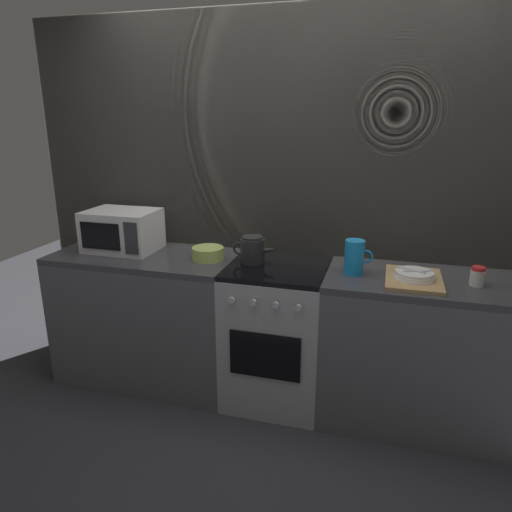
# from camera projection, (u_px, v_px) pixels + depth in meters

# --- Properties ---
(ground_plane) EXTENTS (8.00, 8.00, 0.00)m
(ground_plane) POSITION_uv_depth(u_px,v_px,m) (276.00, 395.00, 3.10)
(ground_plane) COLOR #2D2D33
(back_wall) EXTENTS (3.60, 0.05, 2.40)m
(back_wall) POSITION_uv_depth(u_px,v_px,m) (290.00, 207.00, 3.04)
(back_wall) COLOR #B2AD9E
(back_wall) RESTS_ON ground_plane
(counter_left) EXTENTS (1.20, 0.60, 0.90)m
(counter_left) POSITION_uv_depth(u_px,v_px,m) (149.00, 317.00, 3.20)
(counter_left) COLOR #515459
(counter_left) RESTS_ON ground_plane
(stove_unit) EXTENTS (0.60, 0.63, 0.90)m
(stove_unit) POSITION_uv_depth(u_px,v_px,m) (277.00, 333.00, 2.96)
(stove_unit) COLOR #9E9EA3
(stove_unit) RESTS_ON ground_plane
(counter_right) EXTENTS (1.20, 0.60, 0.90)m
(counter_right) POSITION_uv_depth(u_px,v_px,m) (427.00, 352.00, 2.73)
(counter_right) COLOR #515459
(counter_right) RESTS_ON ground_plane
(microwave) EXTENTS (0.46, 0.35, 0.27)m
(microwave) POSITION_uv_depth(u_px,v_px,m) (122.00, 230.00, 3.12)
(microwave) COLOR white
(microwave) RESTS_ON counter_left
(kettle) EXTENTS (0.28, 0.15, 0.17)m
(kettle) POSITION_uv_depth(u_px,v_px,m) (253.00, 250.00, 2.87)
(kettle) COLOR #262628
(kettle) RESTS_ON stove_unit
(mixing_bowl) EXTENTS (0.20, 0.20, 0.08)m
(mixing_bowl) POSITION_uv_depth(u_px,v_px,m) (208.00, 254.00, 2.94)
(mixing_bowl) COLOR #B7D166
(mixing_bowl) RESTS_ON counter_left
(pitcher) EXTENTS (0.16, 0.11, 0.20)m
(pitcher) POSITION_uv_depth(u_px,v_px,m) (355.00, 257.00, 2.66)
(pitcher) COLOR #198CD8
(pitcher) RESTS_ON counter_right
(dish_pile) EXTENTS (0.30, 0.40, 0.07)m
(dish_pile) POSITION_uv_depth(u_px,v_px,m) (414.00, 277.00, 2.56)
(dish_pile) COLOR tan
(dish_pile) RESTS_ON counter_right
(spice_jar) EXTENTS (0.08, 0.08, 0.10)m
(spice_jar) POSITION_uv_depth(u_px,v_px,m) (477.00, 276.00, 2.49)
(spice_jar) COLOR silver
(spice_jar) RESTS_ON counter_right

